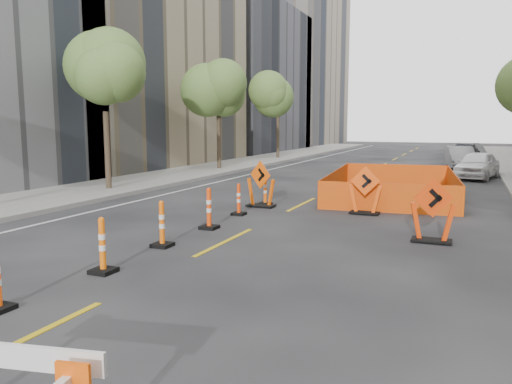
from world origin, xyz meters
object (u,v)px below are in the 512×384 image
at_px(channelizer_7, 265,190).
at_px(parked_car_far, 464,153).
at_px(channelizer_4, 162,224).
at_px(channelizer_5, 209,208).
at_px(channelizer_3, 102,245).
at_px(parked_car_mid, 460,158).
at_px(channelizer_6, 239,199).
at_px(parked_car_near, 477,165).
at_px(chevron_sign_right, 433,211).
at_px(chevron_sign_center, 365,190).
at_px(chevron_sign_left, 261,184).

height_order(channelizer_7, parked_car_far, parked_car_far).
xyz_separation_m(channelizer_4, channelizer_5, (0.06, 2.16, 0.02)).
relative_size(channelizer_3, parked_car_mid, 0.26).
height_order(channelizer_5, channelizer_6, channelizer_5).
distance_m(channelizer_6, parked_car_near, 15.69).
xyz_separation_m(channelizer_5, chevron_sign_right, (5.64, 0.75, 0.21)).
distance_m(channelizer_6, parked_car_far, 26.47).
bearing_deg(channelizer_4, channelizer_7, 90.45).
height_order(channelizer_3, channelizer_4, channelizer_3).
bearing_deg(chevron_sign_center, parked_car_far, 76.23).
xyz_separation_m(channelizer_3, channelizer_6, (-0.17, 6.48, -0.05)).
height_order(channelizer_5, parked_car_mid, parked_car_mid).
bearing_deg(parked_car_near, chevron_sign_right, -81.55).
distance_m(channelizer_5, chevron_sign_left, 3.83).
relative_size(channelizer_7, parked_car_mid, 0.24).
relative_size(channelizer_6, chevron_sign_right, 0.64).
relative_size(channelizer_4, chevron_sign_center, 0.72).
height_order(channelizer_6, chevron_sign_center, chevron_sign_center).
distance_m(channelizer_3, parked_car_near, 21.64).
xyz_separation_m(channelizer_5, parked_car_mid, (5.90, 21.87, 0.13)).
distance_m(channelizer_7, parked_car_mid, 18.55).
distance_m(parked_car_near, parked_car_far, 11.67).
xyz_separation_m(channelizer_5, channelizer_7, (-0.11, 4.32, -0.06)).
height_order(chevron_sign_center, chevron_sign_right, chevron_sign_right).
distance_m(chevron_sign_left, chevron_sign_center, 3.52).
bearing_deg(chevron_sign_right, channelizer_3, -159.07).
bearing_deg(parked_car_near, chevron_sign_center, -92.42).
height_order(parked_car_near, parked_car_far, parked_car_near).
relative_size(channelizer_4, channelizer_6, 1.09).
height_order(channelizer_4, channelizer_7, channelizer_4).
bearing_deg(chevron_sign_center, parked_car_mid, 74.76).
xyz_separation_m(channelizer_5, channelizer_6, (-0.13, 2.16, -0.07)).
distance_m(channelizer_6, channelizer_7, 2.16).
height_order(chevron_sign_right, parked_car_mid, chevron_sign_right).
xyz_separation_m(chevron_sign_left, parked_car_mid, (5.97, 18.04, -0.10)).
bearing_deg(parked_car_mid, chevron_sign_left, -117.16).
bearing_deg(parked_car_mid, channelizer_5, -113.95).
bearing_deg(parked_car_near, channelizer_6, -103.47).
relative_size(channelizer_7, parked_car_near, 0.25).
distance_m(channelizer_5, parked_car_mid, 22.65).
xyz_separation_m(channelizer_3, chevron_sign_left, (-0.11, 8.15, 0.24)).
xyz_separation_m(parked_car_near, parked_car_mid, (-0.91, 5.63, -0.01)).
relative_size(channelizer_6, chevron_sign_left, 0.63).
height_order(chevron_sign_right, parked_car_far, chevron_sign_right).
bearing_deg(channelizer_6, channelizer_5, -86.68).
relative_size(channelizer_3, channelizer_4, 1.01).
relative_size(chevron_sign_left, parked_car_near, 0.38).
xyz_separation_m(channelizer_4, parked_car_mid, (5.96, 24.03, 0.15)).
bearing_deg(channelizer_7, chevron_sign_center, -7.75).
bearing_deg(channelizer_7, parked_car_far, 75.25).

